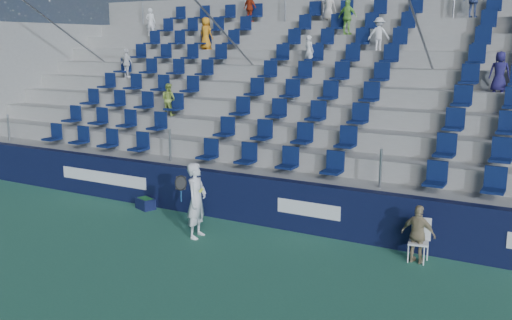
{
  "coord_description": "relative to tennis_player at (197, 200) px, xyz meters",
  "views": [
    {
      "loc": [
        6.75,
        -8.78,
        4.44
      ],
      "look_at": [
        0.2,
        2.8,
        1.7
      ],
      "focal_mm": 40.0,
      "sensor_mm": 36.0,
      "label": 1
    }
  ],
  "objects": [
    {
      "name": "line_judge_chair",
      "position": [
        4.86,
        1.09,
        -0.37
      ],
      "size": [
        0.46,
        0.47,
        0.9
      ],
      "color": "white",
      "rests_on": "ground"
    },
    {
      "name": "ground",
      "position": [
        0.67,
        -1.56,
        -0.88
      ],
      "size": [
        70.0,
        70.0,
        0.0
      ],
      "primitive_type": "plane",
      "color": "#327559",
      "rests_on": "ground"
    },
    {
      "name": "line_judge",
      "position": [
        4.86,
        0.94,
        -0.28
      ],
      "size": [
        0.74,
        0.38,
        1.22
      ],
      "primitive_type": "imported",
      "rotation": [
        0.0,
        0.0,
        3.02
      ],
      "color": "tan",
      "rests_on": "ground"
    },
    {
      "name": "grandstand",
      "position": [
        0.67,
        6.69,
        1.25
      ],
      "size": [
        24.0,
        8.17,
        6.63
      ],
      "color": "#979792",
      "rests_on": "ground"
    },
    {
      "name": "tennis_player",
      "position": [
        0.0,
        0.0,
        0.0
      ],
      "size": [
        0.69,
        0.7,
        1.76
      ],
      "color": "silver",
      "rests_on": "ground"
    },
    {
      "name": "sponsor_wall",
      "position": [
        0.68,
        1.59,
        -0.28
      ],
      "size": [
        24.0,
        0.32,
        1.2
      ],
      "color": "#0E1333",
      "rests_on": "ground"
    },
    {
      "name": "ball_bin",
      "position": [
        -2.56,
        1.19,
        -0.72
      ],
      "size": [
        0.63,
        0.52,
        0.3
      ],
      "color": "#10163C",
      "rests_on": "ground"
    }
  ]
}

